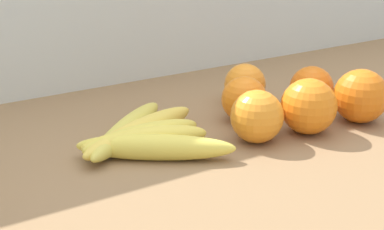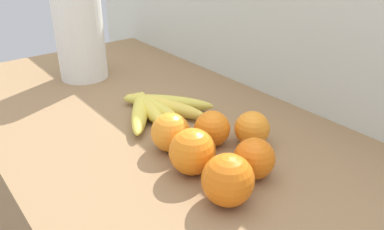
# 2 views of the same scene
# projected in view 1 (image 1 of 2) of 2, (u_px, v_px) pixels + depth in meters

# --- Properties ---
(wall_back) EXTENTS (1.96, 0.06, 1.30)m
(wall_back) POSITION_uv_depth(u_px,v_px,m) (153.00, 169.00, 1.18)
(wall_back) COLOR silver
(wall_back) RESTS_ON ground
(banana_bunch) EXTENTS (0.22, 0.23, 0.04)m
(banana_bunch) POSITION_uv_depth(u_px,v_px,m) (142.00, 137.00, 0.76)
(banana_bunch) COLOR #E7D24C
(banana_bunch) RESTS_ON counter
(orange_front) EXTENTS (0.08, 0.08, 0.08)m
(orange_front) POSITION_uv_depth(u_px,v_px,m) (309.00, 106.00, 0.81)
(orange_front) COLOR orange
(orange_front) RESTS_ON counter
(orange_back_left) EXTENTS (0.07, 0.07, 0.07)m
(orange_back_left) POSITION_uv_depth(u_px,v_px,m) (244.00, 99.00, 0.85)
(orange_back_left) COLOR orange
(orange_back_left) RESTS_ON counter
(orange_far_right) EXTENTS (0.08, 0.08, 0.08)m
(orange_far_right) POSITION_uv_depth(u_px,v_px,m) (361.00, 96.00, 0.85)
(orange_far_right) COLOR orange
(orange_far_right) RESTS_ON counter
(orange_right) EXTENTS (0.07, 0.07, 0.07)m
(orange_right) POSITION_uv_depth(u_px,v_px,m) (245.00, 84.00, 0.93)
(orange_right) COLOR orange
(orange_right) RESTS_ON counter
(orange_back_right) EXTENTS (0.07, 0.07, 0.07)m
(orange_back_right) POSITION_uv_depth(u_px,v_px,m) (312.00, 88.00, 0.90)
(orange_back_right) COLOR orange
(orange_back_right) RESTS_ON counter
(orange_center) EXTENTS (0.08, 0.08, 0.08)m
(orange_center) POSITION_uv_depth(u_px,v_px,m) (257.00, 117.00, 0.78)
(orange_center) COLOR orange
(orange_center) RESTS_ON counter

